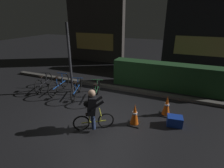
# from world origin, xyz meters

# --- Properties ---
(ground_plane) EXTENTS (40.00, 40.00, 0.00)m
(ground_plane) POSITION_xyz_m (0.00, 0.00, 0.00)
(ground_plane) COLOR black
(sidewalk_curb) EXTENTS (12.00, 0.24, 0.12)m
(sidewalk_curb) POSITION_xyz_m (0.00, 2.20, 0.06)
(sidewalk_curb) COLOR #56544F
(sidewalk_curb) RESTS_ON ground
(hedge_row) EXTENTS (4.80, 0.70, 1.16)m
(hedge_row) POSITION_xyz_m (1.80, 3.10, 0.58)
(hedge_row) COLOR #214723
(hedge_row) RESTS_ON ground
(storefront_left) EXTENTS (4.04, 0.54, 4.53)m
(storefront_left) POSITION_xyz_m (-3.45, 6.50, 2.25)
(storefront_left) COLOR #383330
(storefront_left) RESTS_ON ground
(storefront_right) EXTENTS (4.66, 0.54, 4.17)m
(storefront_right) POSITION_xyz_m (3.38, 7.20, 2.07)
(storefront_right) COLOR #262328
(storefront_right) RESTS_ON ground
(street_post) EXTENTS (0.10, 0.10, 2.85)m
(street_post) POSITION_xyz_m (-1.89, 1.20, 1.43)
(street_post) COLOR #2D2D33
(street_post) RESTS_ON ground
(parked_bike_leftmost) EXTENTS (0.51, 1.47, 0.70)m
(parked_bike_leftmost) POSITION_xyz_m (-3.20, 0.95, 0.32)
(parked_bike_leftmost) COLOR black
(parked_bike_leftmost) RESTS_ON ground
(parked_bike_left_mid) EXTENTS (0.46, 1.67, 0.78)m
(parked_bike_left_mid) POSITION_xyz_m (-2.37, 0.96, 0.35)
(parked_bike_left_mid) COLOR black
(parked_bike_left_mid) RESTS_ON ground
(parked_bike_center_left) EXTENTS (0.57, 1.49, 0.72)m
(parked_bike_center_left) POSITION_xyz_m (-1.46, 0.88, 0.33)
(parked_bike_center_left) COLOR black
(parked_bike_center_left) RESTS_ON ground
(parked_bike_center_right) EXTENTS (0.55, 1.51, 0.72)m
(parked_bike_center_right) POSITION_xyz_m (-0.63, 0.99, 0.33)
(parked_bike_center_right) COLOR black
(parked_bike_center_right) RESTS_ON ground
(traffic_cone_near) EXTENTS (0.36, 0.36, 0.68)m
(traffic_cone_near) POSITION_xyz_m (1.22, -0.10, 0.33)
(traffic_cone_near) COLOR black
(traffic_cone_near) RESTS_ON ground
(traffic_cone_far) EXTENTS (0.36, 0.36, 0.69)m
(traffic_cone_far) POSITION_xyz_m (2.04, 0.80, 0.33)
(traffic_cone_far) COLOR black
(traffic_cone_far) RESTS_ON ground
(blue_crate) EXTENTS (0.48, 0.37, 0.30)m
(blue_crate) POSITION_xyz_m (2.35, 0.30, 0.15)
(blue_crate) COLOR #193DB7
(blue_crate) RESTS_ON ground
(cyclist) EXTENTS (1.01, 0.69, 1.25)m
(cyclist) POSITION_xyz_m (0.17, -0.77, 0.63)
(cyclist) COLOR black
(cyclist) RESTS_ON ground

